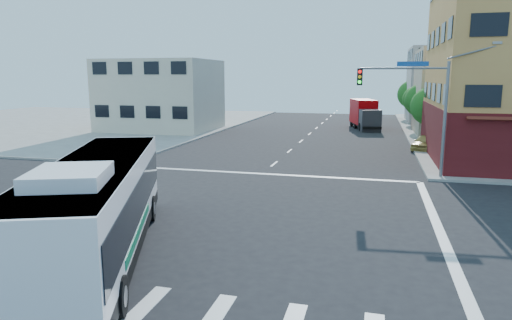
# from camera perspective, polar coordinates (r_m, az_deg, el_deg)

# --- Properties ---
(ground) EXTENTS (120.00, 120.00, 0.00)m
(ground) POSITION_cam_1_polar(r_m,az_deg,el_deg) (20.31, -5.63, -7.17)
(ground) COLOR black
(ground) RESTS_ON ground
(sidewalk_nw) EXTENTS (50.00, 50.00, 0.15)m
(sidewalk_nw) POSITION_cam_1_polar(r_m,az_deg,el_deg) (67.86, -23.54, 4.39)
(sidewalk_nw) COLOR gray
(sidewalk_nw) RESTS_ON ground
(building_east_near) EXTENTS (12.06, 10.06, 9.00)m
(building_east_near) POSITION_cam_1_polar(r_m,az_deg,el_deg) (53.14, 25.91, 7.60)
(building_east_near) COLOR tan
(building_east_near) RESTS_ON ground
(building_east_far) EXTENTS (12.06, 10.06, 10.00)m
(building_east_far) POSITION_cam_1_polar(r_m,az_deg,el_deg) (66.92, 23.65, 8.55)
(building_east_far) COLOR #ADADA7
(building_east_far) RESTS_ON ground
(building_west) EXTENTS (12.06, 10.06, 8.00)m
(building_west) POSITION_cam_1_polar(r_m,az_deg,el_deg) (53.73, -11.81, 7.89)
(building_west) COLOR beige
(building_west) RESTS_ON ground
(signal_mast_ne) EXTENTS (7.91, 1.13, 8.07)m
(signal_mast_ne) POSITION_cam_1_polar(r_m,az_deg,el_deg) (28.88, 19.35, 7.56)
(signal_mast_ne) COLOR slate
(signal_mast_ne) RESTS_ON ground
(street_tree_a) EXTENTS (3.60, 3.60, 5.53)m
(street_tree_a) POSITION_cam_1_polar(r_m,az_deg,el_deg) (46.43, 21.07, 6.56)
(street_tree_a) COLOR #351E13
(street_tree_a) RESTS_ON ground
(street_tree_b) EXTENTS (3.80, 3.80, 5.79)m
(street_tree_b) POSITION_cam_1_polar(r_m,az_deg,el_deg) (54.37, 20.17, 7.24)
(street_tree_b) COLOR #351E13
(street_tree_b) RESTS_ON ground
(street_tree_c) EXTENTS (3.40, 3.40, 5.29)m
(street_tree_c) POSITION_cam_1_polar(r_m,az_deg,el_deg) (62.34, 19.47, 7.33)
(street_tree_c) COLOR #351E13
(street_tree_c) RESTS_ON ground
(street_tree_d) EXTENTS (4.00, 4.00, 6.03)m
(street_tree_d) POSITION_cam_1_polar(r_m,az_deg,el_deg) (70.30, 18.97, 7.98)
(street_tree_d) COLOR #351E13
(street_tree_d) RESTS_ON ground
(transit_bus) EXTENTS (7.17, 12.70, 3.73)m
(transit_bus) POSITION_cam_1_polar(r_m,az_deg,el_deg) (16.16, -19.05, -5.55)
(transit_bus) COLOR black
(transit_bus) RESTS_ON ground
(box_truck) EXTENTS (3.94, 7.93, 3.43)m
(box_truck) POSITION_cam_1_polar(r_m,az_deg,el_deg) (55.97, 13.44, 5.52)
(box_truck) COLOR #28282E
(box_truck) RESTS_ON ground
(parked_car) EXTENTS (2.85, 4.18, 1.32)m
(parked_car) POSITION_cam_1_polar(r_m,az_deg,el_deg) (40.91, 20.39, 2.06)
(parked_car) COLOR tan
(parked_car) RESTS_ON ground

